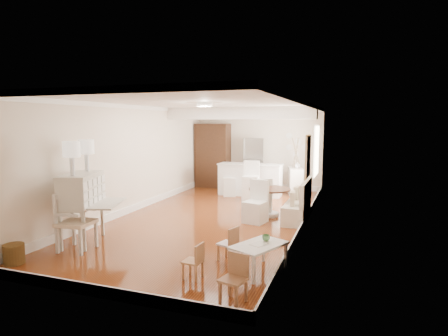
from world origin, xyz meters
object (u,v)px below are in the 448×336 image
Objects in this scene: kids_chair_c at (233,279)px; breakfast_counter at (250,180)px; secretary_bureau at (82,208)px; fridge at (264,165)px; bar_stool_left at (229,181)px; dining_table at (269,202)px; sideboard at (295,181)px; wicker_basket at (14,254)px; slip_chair_far at (263,194)px; slip_chair_near at (255,202)px; kids_table at (259,258)px; bar_stool_right at (251,181)px; pantry_cabinet at (213,156)px; gustavian_armchair at (76,222)px; kids_chair_b at (228,243)px; kids_chair_a at (193,261)px.

breakfast_counter reaches higher than kids_chair_c.
fridge reaches higher than secretary_bureau.
dining_table is at bearing -70.64° from bar_stool_left.
kids_chair_c is at bearing -102.19° from sideboard.
wicker_basket is 5.93m from slip_chair_far.
breakfast_counter is at bearing 54.51° from secretary_bureau.
kids_table is at bearing -61.90° from slip_chair_near.
breakfast_counter is 1.72× the size of bar_stool_right.
kids_table is 6.29m from breakfast_counter.
secretary_bureau is 4.67m from slip_chair_far.
pantry_cabinet is at bearing 116.26° from kids_table.
pantry_cabinet reaches higher than kids_table.
dining_table is at bearing 53.83° from wicker_basket.
kids_table is 6.18m from bar_stool_left.
slip_chair_far is at bearing 107.31° from slip_chair_near.
gustavian_armchair is (0.18, -0.37, -0.15)m from secretary_bureau.
fridge reaches higher than wicker_basket.
kids_chair_c is 7.19m from bar_stool_left.
bar_stool_left is at bearing 122.59° from kids_chair_c.
gustavian_armchair is 1.78× the size of kids_chair_b.
sideboard is (3.06, -0.45, -0.71)m from pantry_cabinet.
breakfast_counter is at bearing 73.00° from wicker_basket.
fridge reaches higher than sideboard.
dining_table is 0.51× the size of breakfast_counter.
kids_table is 0.90× the size of slip_chair_near.
pantry_cabinet is at bearing -73.47° from slip_chair_far.
breakfast_counter is at bearing -100.78° from fridge.
kids_chair_c is 6.50m from bar_stool_right.
pantry_cabinet is 3.18m from sideboard.
gustavian_armchair is 3.95m from slip_chair_near.
slip_chair_far is at bearing -65.35° from breakfast_counter.
secretary_bureau reaches higher than kids_chair_b.
slip_chair_far reaches higher than wicker_basket.
dining_table is (-0.55, 4.66, 0.03)m from kids_chair_c.
kids_table is at bearing 14.43° from wicker_basket.
secretary_bureau is 2.12× the size of kids_chair_c.
pantry_cabinet is at bearing -139.53° from kids_chair_b.
gustavian_armchair is 3.43m from kids_table.
slip_chair_far is 4.05m from pantry_cabinet.
kids_table is 3.60m from dining_table.
kids_table is 1.49× the size of kids_chair_b.
bar_stool_right is 2.77m from pantry_cabinet.
wicker_basket is at bearing -123.40° from bar_stool_left.
kids_table is 0.39× the size of pantry_cabinet.
bar_stool_right is 1.83m from sideboard.
kids_table is 4.17m from slip_chair_far.
kids_chair_a is at bearing -93.62° from dining_table.
kids_chair_a is (2.54, -0.47, -0.26)m from gustavian_armchair.
slip_chair_near is 1.12× the size of slip_chair_far.
pantry_cabinet is 1.92m from fridge.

